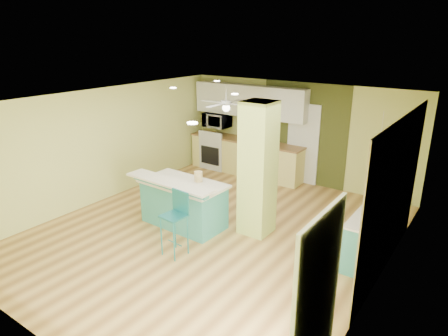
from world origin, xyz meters
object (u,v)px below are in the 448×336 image
(bar_stool, at_px, (177,213))
(peninsula, at_px, (183,203))
(side_counter, at_px, (369,239))
(fruit_bowl, at_px, (262,142))
(canister, at_px, (198,176))

(bar_stool, bearing_deg, peninsula, 130.83)
(peninsula, distance_m, side_counter, 3.44)
(side_counter, height_order, fruit_bowl, fruit_bowl)
(bar_stool, bearing_deg, fruit_bowl, 105.45)
(bar_stool, height_order, canister, bar_stool)
(bar_stool, distance_m, canister, 1.20)
(side_counter, xyz_separation_m, canister, (-3.16, -0.49, 0.57))
(peninsula, relative_size, canister, 9.94)
(peninsula, bearing_deg, fruit_bowl, 93.81)
(bar_stool, xyz_separation_m, side_counter, (2.74, 1.60, -0.34))
(peninsula, relative_size, fruit_bowl, 7.48)
(fruit_bowl, height_order, canister, canister)
(side_counter, bearing_deg, bar_stool, -149.78)
(peninsula, xyz_separation_m, bar_stool, (0.62, -0.87, 0.28))
(peninsula, bearing_deg, canister, 51.42)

